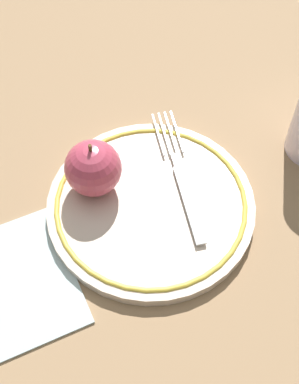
% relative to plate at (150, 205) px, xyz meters
% --- Properties ---
extents(ground_plane, '(2.00, 2.00, 0.00)m').
position_rel_plate_xyz_m(ground_plane, '(0.00, -0.02, -0.01)').
color(ground_plane, '#957451').
extents(plate, '(0.24, 0.24, 0.02)m').
position_rel_plate_xyz_m(plate, '(0.00, 0.00, 0.00)').
color(plate, beige).
rests_on(plate, ground_plane).
extents(apple_red_whole, '(0.06, 0.06, 0.07)m').
position_rel_plate_xyz_m(apple_red_whole, '(-0.06, 0.03, 0.04)').
color(apple_red_whole, '#B83E56').
rests_on(apple_red_whole, plate).
extents(fork, '(0.03, 0.20, 0.00)m').
position_rel_plate_xyz_m(fork, '(0.04, 0.03, 0.01)').
color(fork, silver).
rests_on(fork, plate).
extents(napkin_folded, '(0.17, 0.18, 0.01)m').
position_rel_plate_xyz_m(napkin_folded, '(-0.16, -0.07, -0.01)').
color(napkin_folded, silver).
rests_on(napkin_folded, ground_plane).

